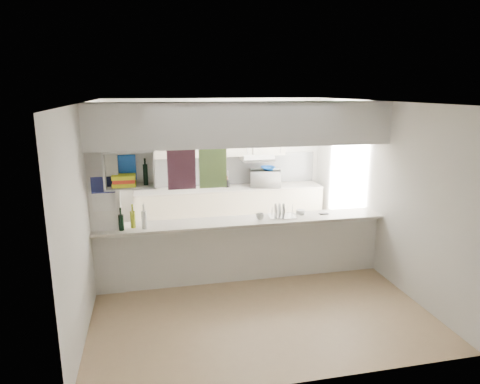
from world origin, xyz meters
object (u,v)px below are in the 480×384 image
object	(u,v)px
wine_bottles	(133,220)
dish_rack	(282,211)
microwave	(266,178)
bowl	(268,168)

from	to	relation	value
wine_bottles	dish_rack	bearing A→B (deg)	3.18
dish_rack	microwave	bearing A→B (deg)	87.10
microwave	wine_bottles	bearing A→B (deg)	54.77
microwave	wine_bottles	world-z (taller)	wine_bottles
microwave	bowl	bearing A→B (deg)	153.57
bowl	dish_rack	world-z (taller)	bowl
microwave	wine_bottles	distance (m)	3.26
microwave	bowl	world-z (taller)	bowl
dish_rack	wine_bottles	world-z (taller)	wine_bottles
microwave	dish_rack	distance (m)	2.06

